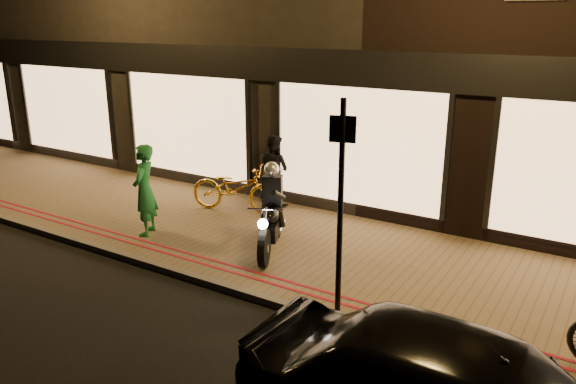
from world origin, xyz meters
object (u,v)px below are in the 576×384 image
object	(u,v)px
motorcycle	(271,217)
person_green	(145,190)
bicycle_gold	(235,188)
sign_post	(341,198)

from	to	relation	value
motorcycle	person_green	bearing A→B (deg)	169.71
motorcycle	bicycle_gold	world-z (taller)	motorcycle
sign_post	person_green	bearing A→B (deg)	170.93
bicycle_gold	motorcycle	bearing A→B (deg)	-141.76
motorcycle	sign_post	xyz separation A→B (m)	(2.00, -1.31, 1.06)
person_green	sign_post	bearing A→B (deg)	55.64
motorcycle	person_green	world-z (taller)	person_green
motorcycle	person_green	size ratio (longest dim) A/B	1.04
motorcycle	bicycle_gold	size ratio (longest dim) A/B	0.93
sign_post	bicycle_gold	xyz separation A→B (m)	(-3.82, 2.67, -1.16)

